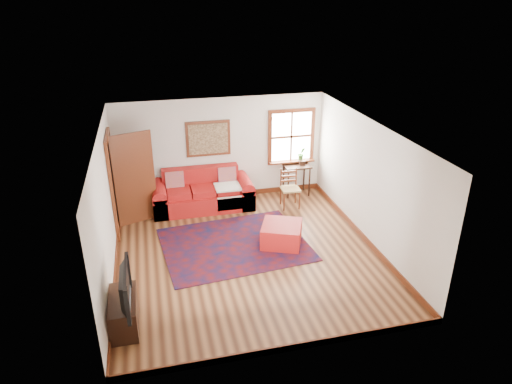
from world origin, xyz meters
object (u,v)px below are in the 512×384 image
object	(u,v)px
media_cabinet	(124,312)
red_leather_sofa	(203,195)
ladder_back_chair	(290,187)
side_table	(297,170)
red_ottoman	(282,234)

from	to	relation	value
media_cabinet	red_leather_sofa	bearing A→B (deg)	66.05
ladder_back_chair	media_cabinet	world-z (taller)	ladder_back_chair
red_leather_sofa	side_table	size ratio (longest dim) A/B	3.00
red_ottoman	media_cabinet	world-z (taller)	media_cabinet
red_ottoman	ladder_back_chair	size ratio (longest dim) A/B	0.84
media_cabinet	ladder_back_chair	bearing A→B (deg)	42.89
red_leather_sofa	media_cabinet	bearing A→B (deg)	-113.95
red_leather_sofa	ladder_back_chair	bearing A→B (deg)	-12.07
red_leather_sofa	red_ottoman	distance (m)	2.49
red_ottoman	red_leather_sofa	bearing A→B (deg)	145.03
red_ottoman	ladder_back_chair	xyz separation A→B (m)	(0.69, 1.68, 0.28)
red_leather_sofa	red_ottoman	world-z (taller)	red_leather_sofa
red_ottoman	media_cabinet	bearing A→B (deg)	-126.40
red_ottoman	media_cabinet	distance (m)	3.55
side_table	media_cabinet	xyz separation A→B (m)	(-4.13, -4.12, -0.40)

